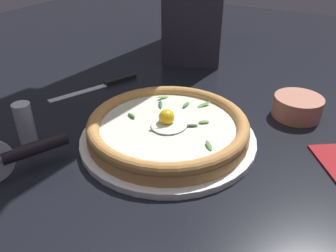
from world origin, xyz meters
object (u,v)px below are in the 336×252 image
pizza_cutter (23,152)px  table_knife (108,83)px  pizza (168,126)px  pepper_shaker (25,124)px  side_bowl (297,107)px

pizza_cutter → table_knife: pizza_cutter is taller
pizza → pepper_shaker: size_ratio=3.59×
pizza → table_knife: pizza is taller
pizza → pepper_shaker: pepper_shaker is taller
side_bowl → table_knife: side_bowl is taller
pepper_shaker → pizza: bearing=120.4°
side_bowl → pepper_shaker: (0.34, -0.42, 0.02)m
pizza → side_bowl: bearing=137.1°
pizza → pizza_cutter: size_ratio=1.95×
table_knife → pizza_cutter: bearing=15.2°
pizza → pizza_cutter: pizza_cutter is taller
pizza_cutter → table_knife: bearing=-164.8°
side_bowl → table_knife: size_ratio=0.45×
table_knife → pepper_shaker: pepper_shaker is taller
pizza_cutter → pepper_shaker: 0.09m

